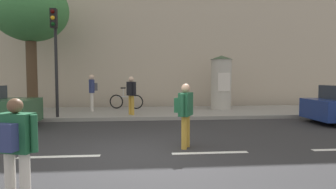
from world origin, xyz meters
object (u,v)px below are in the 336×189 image
Objects in this scene: poster_column at (221,82)px; street_tree at (30,11)px; pedestrian_tallest at (15,143)px; traffic_light at (55,45)px; pedestrian_near_pole at (92,89)px; bicycle_leaning at (126,101)px; pedestrian_with_bag at (185,110)px; pedestrian_with_backpack at (131,93)px.

poster_column is 9.55m from street_tree.
traffic_light is at bearing 102.58° from pedestrian_tallest.
pedestrian_near_pole is (2.64, 0.21, -3.55)m from street_tree.
pedestrian_tallest is at bearing -70.83° from street_tree.
traffic_light is 2.48× the size of bicycle_leaning.
pedestrian_with_bag is at bearing -76.08° from bicycle_leaning.
pedestrian_with_backpack reaches higher than pedestrian_with_bag.
pedestrian_with_bag is 1.08× the size of pedestrian_tallest.
pedestrian_with_backpack is 2.39m from pedestrian_near_pole.
pedestrian_near_pole is (1.08, 1.97, -1.85)m from traffic_light.
street_tree reaches higher than poster_column.
pedestrian_with_bag is at bearing -46.40° from traffic_light.
bicycle_leaning is (-0.35, 2.31, -0.56)m from pedestrian_with_backpack.
poster_column reaches higher than pedestrian_tallest.
bicycle_leaning is (2.62, 2.82, -2.50)m from traffic_light.
pedestrian_near_pole is at bearing 142.44° from pedestrian_with_backpack.
pedestrian_near_pole is at bearing 4.63° from street_tree.
street_tree is (-1.56, 1.75, 1.70)m from traffic_light.
pedestrian_with_backpack is at bearing 9.81° from traffic_light.
pedestrian_with_bag is at bearing 46.87° from pedestrian_tallest.
pedestrian_with_bag is 5.44m from pedestrian_with_backpack.
bicycle_leaning is at bearing 98.52° from pedestrian_with_backpack.
bicycle_leaning is at bearing 47.08° from traffic_light.
pedestrian_with_backpack is (4.53, -1.24, -3.63)m from street_tree.
pedestrian_with_bag is at bearing -73.77° from pedestrian_with_backpack.
poster_column is 1.64× the size of pedestrian_with_backpack.
poster_column is 0.44× the size of street_tree.
pedestrian_with_bag is (-2.93, -7.05, -0.55)m from poster_column.
pedestrian_tallest is 8.29m from pedestrian_with_backpack.
poster_column is at bearing 3.70° from street_tree.
pedestrian_near_pole is (-6.34, -0.37, -0.33)m from poster_column.
street_tree reaches higher than pedestrian_with_backpack.
street_tree is 10.70m from pedestrian_tallest.
street_tree is at bearing -175.37° from pedestrian_near_pole.
pedestrian_with_backpack is 2.40m from bicycle_leaning.
traffic_light reaches higher than poster_column.
pedestrian_with_bag is (6.05, -6.47, -3.77)m from street_tree.
poster_column is at bearing 17.48° from traffic_light.
traffic_light is 2.67× the size of pedestrian_with_bag.
traffic_light is at bearing -162.52° from poster_column.
poster_column is (7.41, 2.33, -1.52)m from traffic_light.
pedestrian_near_pole is at bearing 93.78° from pedestrian_tallest.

